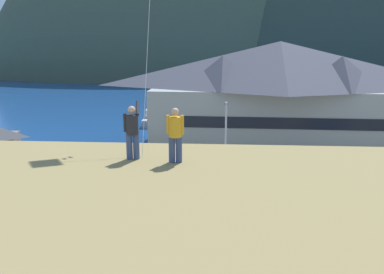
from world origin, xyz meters
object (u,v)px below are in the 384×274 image
at_px(moored_boat_wharfside, 153,119).
at_px(parked_car_front_row_silver, 67,178).
at_px(harbor_lodge, 279,92).
at_px(parked_car_mid_row_far, 65,216).
at_px(parked_car_lone_by_shed, 291,217).
at_px(moored_boat_inner_slip, 160,113).
at_px(person_kite_flyer, 132,130).
at_px(wharf_dock, 180,120).
at_px(parked_car_mid_row_near, 232,189).
at_px(moored_boat_outer_mooring, 204,118).
at_px(person_companion, 175,133).
at_px(storage_shed_waterside, 173,126).
at_px(parking_light_pole, 226,136).

bearing_deg(moored_boat_wharfside, parked_car_front_row_silver, -94.64).
xyz_separation_m(harbor_lodge, parked_car_mid_row_far, (-15.07, -22.07, -4.85)).
xyz_separation_m(parked_car_front_row_silver, parked_car_lone_by_shed, (15.60, -6.11, 0.00)).
xyz_separation_m(moored_boat_inner_slip, parked_car_front_row_silver, (-2.37, -31.78, 0.34)).
relative_size(harbor_lodge, person_kite_flyer, 15.11).
bearing_deg(parked_car_front_row_silver, harbor_lodge, 40.80).
bearing_deg(person_kite_flyer, wharf_dock, 93.74).
xyz_separation_m(wharf_dock, parked_car_mid_row_near, (6.61, -29.73, 0.71)).
bearing_deg(parked_car_mid_row_near, moored_boat_outer_mooring, 95.96).
height_order(moored_boat_inner_slip, parked_car_lone_by_shed, moored_boat_inner_slip).
xyz_separation_m(moored_boat_outer_mooring, parked_car_mid_row_far, (-6.77, -34.89, 0.34)).
bearing_deg(harbor_lodge, moored_boat_outer_mooring, 122.93).
bearing_deg(harbor_lodge, parked_car_lone_by_shed, -95.22).
bearing_deg(moored_boat_inner_slip, harbor_lodge, -47.64).
height_order(moored_boat_wharfside, person_companion, person_companion).
xyz_separation_m(parked_car_lone_by_shed, parked_car_mid_row_near, (-3.28, 4.54, 0.00)).
xyz_separation_m(storage_shed_waterside, parked_car_front_row_silver, (-6.35, -14.70, -1.06)).
bearing_deg(parked_car_front_row_silver, person_companion, -58.35).
distance_m(harbor_lodge, moored_boat_inner_slip, 23.11).
bearing_deg(moored_boat_inner_slip, parking_light_pole, -71.62).
relative_size(moored_boat_wharfside, parked_car_mid_row_near, 1.78).
xyz_separation_m(parked_car_mid_row_near, person_kite_flyer, (-3.72, -14.40, 7.12)).
height_order(parked_car_mid_row_near, person_kite_flyer, person_kite_flyer).
bearing_deg(parked_car_front_row_silver, moored_boat_outer_mooring, 71.71).
relative_size(moored_boat_inner_slip, parked_car_lone_by_shed, 1.54).
distance_m(parked_car_mid_row_near, person_companion, 16.47).
bearing_deg(moored_boat_outer_mooring, moored_boat_inner_slip, 150.91).
relative_size(moored_boat_wharfside, parked_car_front_row_silver, 1.80).
xyz_separation_m(moored_boat_inner_slip, parked_car_lone_by_shed, (13.23, -37.89, 0.34)).
relative_size(moored_boat_outer_mooring, person_kite_flyer, 3.97).
distance_m(moored_boat_outer_mooring, parked_car_mid_row_far, 35.54).
height_order(harbor_lodge, moored_boat_outer_mooring, harbor_lodge).
height_order(moored_boat_outer_mooring, parking_light_pole, parking_light_pole).
height_order(parked_car_front_row_silver, parking_light_pole, parking_light_pole).
xyz_separation_m(moored_boat_wharfside, person_companion, (7.85, -43.11, 7.45)).
distance_m(moored_boat_outer_mooring, person_companion, 44.85).
relative_size(person_kite_flyer, person_companion, 1.07).
bearing_deg(moored_boat_outer_mooring, parked_car_mid_row_far, -100.99).
bearing_deg(parked_car_mid_row_far, parked_car_mid_row_near, 28.52).
relative_size(moored_boat_inner_slip, parking_light_pole, 1.05).
xyz_separation_m(parked_car_lone_by_shed, person_kite_flyer, (-7.00, -9.86, 7.12)).
distance_m(moored_boat_wharfside, parked_car_lone_by_shed, 35.60).
xyz_separation_m(moored_boat_inner_slip, person_kite_flyer, (6.24, -47.75, 7.46)).
height_order(harbor_lodge, wharf_dock, harbor_lodge).
bearing_deg(harbor_lodge, person_kite_flyer, -106.03).
relative_size(moored_boat_wharfside, parked_car_lone_by_shed, 1.78).
distance_m(moored_boat_outer_mooring, moored_boat_inner_slip, 7.87).
height_order(moored_boat_wharfside, person_kite_flyer, person_kite_flyer).
height_order(parked_car_front_row_silver, person_kite_flyer, person_kite_flyer).
relative_size(parked_car_lone_by_shed, person_companion, 2.46).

